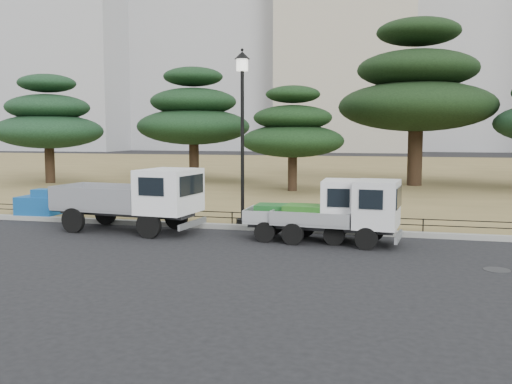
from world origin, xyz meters
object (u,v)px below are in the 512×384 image
(truck_large, at_px, (135,197))
(street_lamp, at_px, (242,108))
(tarp_pile, at_px, (40,204))
(truck_kei_front, at_px, (314,210))
(truck_kei_rear, at_px, (346,212))

(truck_large, xyz_separation_m, street_lamp, (3.11, 1.50, 2.78))
(street_lamp, relative_size, tarp_pile, 3.76)
(truck_kei_front, height_order, truck_kei_rear, truck_kei_rear)
(tarp_pile, bearing_deg, truck_large, -19.76)
(truck_kei_rear, relative_size, tarp_pile, 2.42)
(truck_large, relative_size, tarp_pile, 3.23)
(truck_kei_front, bearing_deg, tarp_pile, 169.37)
(truck_kei_front, relative_size, street_lamp, 0.61)
(tarp_pile, bearing_deg, street_lamp, -1.18)
(truck_kei_front, distance_m, tarp_pile, 10.45)
(truck_kei_rear, distance_m, street_lamp, 4.98)
(street_lamp, distance_m, tarp_pile, 8.44)
(truck_large, bearing_deg, truck_kei_front, 5.67)
(street_lamp, bearing_deg, tarp_pile, 178.82)
(truck_large, distance_m, street_lamp, 4.43)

